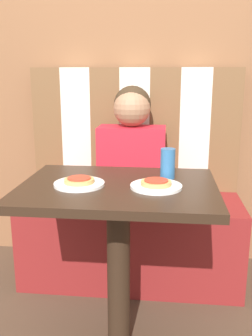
# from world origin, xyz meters

# --- Properties ---
(wall_back) EXTENTS (7.00, 0.05, 2.60)m
(wall_back) POSITION_xyz_m (0.00, 0.92, 1.30)
(wall_back) COLOR brown
(wall_back) RESTS_ON ground_plane
(booth_seat) EXTENTS (1.25, 0.52, 0.50)m
(booth_seat) POSITION_xyz_m (0.00, 0.60, 0.25)
(booth_seat) COLOR maroon
(booth_seat) RESTS_ON ground_plane
(booth_backrest) EXTENTS (1.25, 0.09, 0.74)m
(booth_backrest) POSITION_xyz_m (-0.00, 0.82, 0.86)
(booth_backrest) COLOR brown
(booth_backrest) RESTS_ON booth_seat
(dining_table) EXTENTS (0.80, 0.60, 0.76)m
(dining_table) POSITION_xyz_m (0.00, 0.00, 0.63)
(dining_table) COLOR black
(dining_table) RESTS_ON ground_plane
(person) EXTENTS (0.37, 0.23, 0.64)m
(person) POSITION_xyz_m (0.00, 0.61, 0.82)
(person) COLOR red
(person) RESTS_ON booth_seat
(plate_left) EXTENTS (0.21, 0.21, 0.01)m
(plate_left) POSITION_xyz_m (-0.16, -0.03, 0.76)
(plate_left) COLOR white
(plate_left) RESTS_ON dining_table
(plate_right) EXTENTS (0.21, 0.21, 0.01)m
(plate_right) POSITION_xyz_m (0.16, -0.03, 0.76)
(plate_right) COLOR white
(plate_right) RESTS_ON dining_table
(pizza_left) EXTENTS (0.12, 0.12, 0.02)m
(pizza_left) POSITION_xyz_m (-0.16, -0.03, 0.78)
(pizza_left) COLOR tan
(pizza_left) RESTS_ON plate_left
(pizza_right) EXTENTS (0.12, 0.12, 0.02)m
(pizza_right) POSITION_xyz_m (0.16, -0.03, 0.78)
(pizza_right) COLOR tan
(pizza_right) RESTS_ON plate_right
(drinking_cup) EXTENTS (0.06, 0.06, 0.13)m
(drinking_cup) POSITION_xyz_m (0.20, 0.12, 0.82)
(drinking_cup) COLOR #2D669E
(drinking_cup) RESTS_ON dining_table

